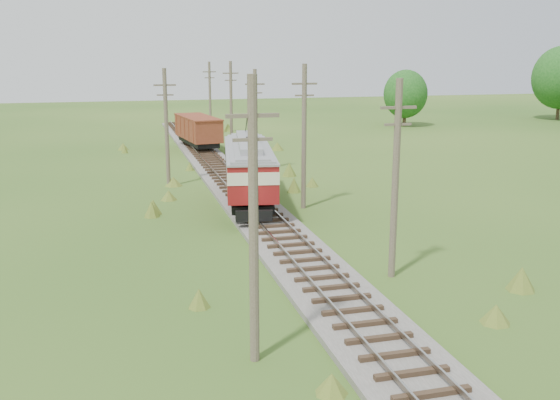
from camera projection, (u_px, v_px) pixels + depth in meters
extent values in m
cube|color=#605B54|center=(245.00, 199.00, 41.68)|extent=(3.60, 96.00, 0.25)
cube|color=#726659|center=(234.00, 194.00, 41.42)|extent=(0.08, 96.00, 0.17)
cube|color=#726659|center=(255.00, 193.00, 41.78)|extent=(0.08, 96.00, 0.17)
cube|color=#2D2116|center=(245.00, 196.00, 41.64)|extent=(2.40, 96.00, 0.16)
cube|color=black|center=(249.00, 190.00, 40.18)|extent=(4.21, 11.43, 0.46)
cube|color=maroon|center=(249.00, 175.00, 39.95)|extent=(4.79, 12.46, 1.11)
cube|color=beige|center=(248.00, 161.00, 39.74)|extent=(4.83, 12.53, 0.71)
cube|color=black|center=(248.00, 161.00, 39.74)|extent=(4.77, 11.99, 0.56)
cube|color=maroon|center=(248.00, 153.00, 39.62)|extent=(4.79, 12.46, 0.30)
cube|color=gray|center=(248.00, 147.00, 39.55)|extent=(4.87, 12.59, 0.39)
cube|color=gray|center=(248.00, 142.00, 39.47)|extent=(2.75, 9.21, 0.41)
sphere|color=#FFF2BF|center=(254.00, 193.00, 33.94)|extent=(0.36, 0.36, 0.36)
cylinder|color=black|center=(247.00, 121.00, 40.97)|extent=(0.83, 4.67, 1.95)
cylinder|color=black|center=(239.00, 208.00, 35.66)|extent=(0.25, 0.82, 0.81)
cylinder|color=black|center=(266.00, 207.00, 35.80)|extent=(0.25, 0.82, 0.81)
cylinder|color=black|center=(235.00, 177.00, 44.58)|extent=(0.25, 0.82, 0.81)
cylinder|color=black|center=(256.00, 177.00, 44.72)|extent=(0.25, 0.82, 0.81)
cube|color=black|center=(198.00, 141.00, 63.39)|extent=(3.21, 7.90, 0.53)
cube|color=brown|center=(198.00, 128.00, 63.09)|extent=(3.87, 8.82, 2.13)
cube|color=brown|center=(198.00, 117.00, 62.84)|extent=(3.94, 9.00, 0.13)
cylinder|color=black|center=(197.00, 144.00, 60.78)|extent=(0.24, 0.86, 0.85)
cylinder|color=black|center=(213.00, 143.00, 61.37)|extent=(0.24, 0.86, 0.85)
cylinder|color=black|center=(185.00, 138.00, 65.39)|extent=(0.24, 0.86, 0.85)
cylinder|color=black|center=(199.00, 137.00, 65.98)|extent=(0.24, 0.86, 0.85)
cone|color=gray|center=(247.00, 152.00, 58.78)|extent=(2.99, 2.99, 1.12)
cone|color=gray|center=(257.00, 156.00, 58.14)|extent=(1.68, 1.68, 0.65)
cylinder|color=brown|center=(395.00, 181.00, 26.49)|extent=(0.30, 0.30, 8.60)
cube|color=brown|center=(399.00, 107.00, 25.78)|extent=(1.60, 0.12, 0.12)
cube|color=brown|center=(398.00, 124.00, 25.94)|extent=(1.20, 0.10, 0.10)
cylinder|color=brown|center=(304.00, 138.00, 38.66)|extent=(0.30, 0.30, 9.00)
cube|color=brown|center=(304.00, 84.00, 37.91)|extent=(1.60, 0.12, 0.12)
cube|color=brown|center=(304.00, 95.00, 38.07)|extent=(1.20, 0.10, 0.10)
cylinder|color=brown|center=(255.00, 121.00, 50.91)|extent=(0.30, 0.30, 8.40)
cube|color=brown|center=(255.00, 84.00, 50.23)|extent=(1.60, 0.12, 0.12)
cube|color=brown|center=(255.00, 93.00, 50.39)|extent=(1.20, 0.10, 0.10)
cylinder|color=brown|center=(231.00, 106.00, 63.19)|extent=(0.30, 0.30, 8.90)
cube|color=brown|center=(231.00, 73.00, 62.45)|extent=(1.60, 0.12, 0.12)
cube|color=brown|center=(231.00, 80.00, 62.61)|extent=(1.20, 0.10, 0.10)
cylinder|color=brown|center=(210.00, 98.00, 75.40)|extent=(0.30, 0.30, 8.70)
cube|color=brown|center=(209.00, 72.00, 74.69)|extent=(1.60, 0.12, 0.12)
cube|color=brown|center=(210.00, 78.00, 74.84)|extent=(1.20, 0.10, 0.10)
cylinder|color=brown|center=(254.00, 225.00, 18.93)|extent=(0.30, 0.30, 9.00)
cube|color=brown|center=(252.00, 116.00, 18.18)|extent=(1.60, 0.12, 0.12)
cube|color=brown|center=(253.00, 140.00, 18.34)|extent=(1.20, 0.10, 0.10)
cylinder|color=brown|center=(167.00, 128.00, 45.26)|extent=(0.30, 0.30, 8.60)
cube|color=brown|center=(165.00, 85.00, 44.55)|extent=(1.60, 0.12, 0.12)
cube|color=brown|center=(165.00, 95.00, 44.71)|extent=(1.20, 0.10, 0.10)
cylinder|color=#38281C|center=(558.00, 108.00, 92.89)|extent=(0.50, 0.50, 3.60)
cylinder|color=#38281C|center=(404.00, 117.00, 84.66)|extent=(0.50, 0.50, 2.52)
ellipsoid|color=#154715|center=(405.00, 94.00, 83.96)|extent=(5.88, 5.88, 6.47)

